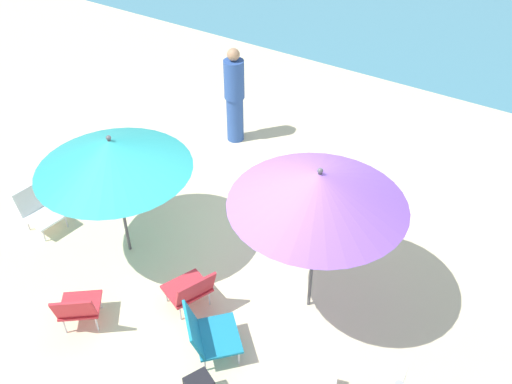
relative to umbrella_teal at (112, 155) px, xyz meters
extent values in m
plane|color=beige|center=(1.40, 0.34, -1.52)|extent=(40.00, 40.00, 0.00)
cylinder|color=#4C4C51|center=(0.00, 0.00, -0.66)|extent=(0.04, 0.04, 1.72)
cone|color=teal|center=(0.00, 0.00, 0.00)|extent=(1.88, 1.88, 0.41)
sphere|color=#4C4C51|center=(0.00, 0.00, 0.23)|extent=(0.06, 0.06, 0.06)
cylinder|color=#4C4C51|center=(2.46, 0.46, -0.54)|extent=(0.04, 0.04, 1.95)
cone|color=#8E56C6|center=(2.46, 0.46, 0.24)|extent=(1.88, 1.88, 0.39)
sphere|color=#4C4C51|center=(2.46, 0.46, 0.46)|extent=(0.06, 0.06, 0.06)
cube|color=teal|center=(1.94, -0.66, -1.27)|extent=(0.72, 0.71, 0.03)
cube|color=teal|center=(1.77, -0.84, -1.08)|extent=(0.50, 0.48, 0.37)
cylinder|color=silver|center=(1.91, -0.38, -1.40)|extent=(0.02, 0.02, 0.23)
cylinder|color=silver|center=(2.23, -0.67, -1.40)|extent=(0.02, 0.02, 0.23)
cylinder|color=silver|center=(1.66, -0.65, -1.40)|extent=(0.02, 0.02, 0.23)
cylinder|color=silver|center=(1.98, -0.95, -1.40)|extent=(0.02, 0.02, 0.23)
cylinder|color=silver|center=(2.80, -0.53, -1.42)|extent=(0.02, 0.02, 0.20)
cylinder|color=silver|center=(3.20, -0.41, -1.42)|extent=(0.02, 0.02, 0.20)
cube|color=red|center=(0.38, -1.17, -1.26)|extent=(0.60, 0.60, 0.03)
cube|color=red|center=(0.52, -1.34, -1.07)|extent=(0.44, 0.39, 0.37)
cylinder|color=silver|center=(0.14, -1.16, -1.40)|extent=(0.02, 0.02, 0.24)
cylinder|color=silver|center=(0.42, -0.93, -1.40)|extent=(0.02, 0.02, 0.24)
cylinder|color=silver|center=(0.35, -1.41, -1.40)|extent=(0.02, 0.02, 0.24)
cylinder|color=silver|center=(0.63, -1.19, -1.40)|extent=(0.02, 0.02, 0.24)
cube|color=red|center=(1.24, -0.31, -1.27)|extent=(0.57, 0.61, 0.03)
cube|color=red|center=(1.45, -0.39, -1.08)|extent=(0.31, 0.51, 0.37)
cylinder|color=silver|center=(1.01, -0.43, -1.40)|extent=(0.02, 0.02, 0.24)
cylinder|color=silver|center=(1.15, -0.06, -1.40)|extent=(0.02, 0.02, 0.24)
cylinder|color=silver|center=(1.32, -0.55, -1.40)|extent=(0.02, 0.02, 0.24)
cylinder|color=silver|center=(1.47, -0.19, -1.40)|extent=(0.02, 0.02, 0.24)
cube|color=white|center=(-1.23, -0.32, -1.29)|extent=(0.49, 0.49, 0.03)
cube|color=white|center=(-1.48, -0.29, -1.12)|extent=(0.18, 0.47, 0.35)
cylinder|color=silver|center=(-1.04, -0.15, -1.41)|extent=(0.02, 0.02, 0.21)
cylinder|color=silver|center=(-1.07, -0.51, -1.41)|extent=(0.02, 0.02, 0.21)
cylinder|color=silver|center=(-1.40, -0.12, -1.41)|extent=(0.02, 0.02, 0.21)
cylinder|color=silver|center=(-1.43, -0.48, -1.41)|extent=(0.02, 0.02, 0.21)
cylinder|color=#2D519E|center=(-0.36, 3.01, -1.12)|extent=(0.28, 0.28, 0.80)
cylinder|color=#2D519E|center=(-0.36, 3.01, -0.40)|extent=(0.33, 0.33, 0.64)
sphere|color=tan|center=(-0.36, 3.01, 0.03)|extent=(0.20, 0.20, 0.20)
cube|color=#2D519E|center=(1.79, 1.34, -1.25)|extent=(0.46, 0.47, 0.12)
cylinder|color=tan|center=(1.90, 1.23, -1.39)|extent=(0.12, 0.12, 0.27)
cylinder|color=#2D519E|center=(1.67, 1.47, -1.02)|extent=(0.30, 0.30, 0.47)
sphere|color=tan|center=(1.67, 1.47, -0.68)|extent=(0.20, 0.20, 0.20)
camera|label=1|loc=(4.32, -3.56, 3.64)|focal=38.75mm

